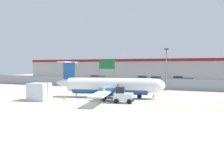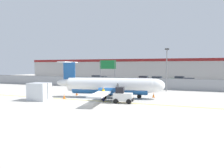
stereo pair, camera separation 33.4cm
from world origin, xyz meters
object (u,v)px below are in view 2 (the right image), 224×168
object	(u,v)px
traffic_cone_near_left	(64,96)
highway_sign	(108,67)
commuter_airplane	(111,86)
parked_car_0	(97,78)
parked_car_2	(118,81)
parked_car_5	(179,79)
parked_car_1	(102,79)
traffic_cone_far_left	(133,97)
baggage_tug	(123,96)
parked_car_6	(190,81)
traffic_cone_far_right	(154,95)
cargo_container	(39,92)
parked_car_7	(222,84)
traffic_cone_near_right	(77,93)
parked_car_3	(144,79)
ground_crew_worker	(103,94)
parked_car_4	(157,80)
apron_light_pole	(167,66)

from	to	relation	value
traffic_cone_near_left	highway_sign	distance (m)	18.63
commuter_airplane	parked_car_0	distance (m)	32.33
parked_car_2	parked_car_5	size ratio (longest dim) A/B	0.97
parked_car_1	parked_car_2	bearing A→B (deg)	151.20
traffic_cone_near_left	traffic_cone_far_left	xyz separation A→B (m)	(8.61, 2.63, 0.00)
commuter_airplane	baggage_tug	size ratio (longest dim) A/B	6.49
parked_car_6	traffic_cone_far_right	bearing A→B (deg)	-98.54
traffic_cone_far_right	parked_car_2	world-z (taller)	parked_car_2
cargo_container	parked_car_7	xyz separation A→B (m)	(23.13, 23.19, -0.21)
traffic_cone_near_right	traffic_cone_far_left	world-z (taller)	same
parked_car_1	parked_car_2	xyz separation A→B (m)	(6.08, -4.38, 0.00)
cargo_container	parked_car_3	size ratio (longest dim) A/B	0.58
parked_car_5	traffic_cone_near_left	bearing A→B (deg)	77.31
traffic_cone_far_right	highway_sign	size ratio (longest dim) A/B	0.12
ground_crew_worker	traffic_cone_near_right	world-z (taller)	ground_crew_worker
parked_car_0	traffic_cone_near_right	bearing A→B (deg)	-78.00
commuter_airplane	parked_car_4	world-z (taller)	commuter_airplane
traffic_cone_near_right	highway_sign	bearing A→B (deg)	93.59
ground_crew_worker	highway_sign	size ratio (longest dim) A/B	0.31
commuter_airplane	traffic_cone_near_left	bearing A→B (deg)	-160.09
ground_crew_worker	traffic_cone_far_right	bearing A→B (deg)	41.94
commuter_airplane	cargo_container	bearing A→B (deg)	-155.45
ground_crew_worker	parked_car_2	distance (m)	23.86
traffic_cone_near_right	parked_car_6	xyz separation A→B (m)	(15.22, 23.05, 0.58)
commuter_airplane	parked_car_7	bearing A→B (deg)	39.86
commuter_airplane	baggage_tug	xyz separation A→B (m)	(2.73, -3.45, -0.75)
traffic_cone_far_right	parked_car_0	xyz separation A→B (m)	(-20.73, 25.94, 0.58)
cargo_container	parked_car_2	world-z (taller)	cargo_container
parked_car_1	parked_car_7	size ratio (longest dim) A/B	1.01
cargo_container	parked_car_2	size ratio (longest dim) A/B	0.59
parked_car_1	traffic_cone_near_left	bearing A→B (deg)	110.57
traffic_cone_near_left	traffic_cone_far_right	world-z (taller)	same
parked_car_0	parked_car_6	bearing A→B (deg)	-18.07
traffic_cone_near_left	highway_sign	xyz separation A→B (m)	(-1.14, 18.20, 3.83)
parked_car_5	traffic_cone_near_right	bearing A→B (deg)	74.72
parked_car_4	parked_car_5	bearing A→B (deg)	39.15
cargo_container	parked_car_7	world-z (taller)	cargo_container
parked_car_1	parked_car_5	world-z (taller)	same
baggage_tug	ground_crew_worker	world-z (taller)	baggage_tug
commuter_airplane	traffic_cone_far_right	bearing A→B (deg)	15.36
cargo_container	traffic_cone_near_left	world-z (taller)	cargo_container
traffic_cone_near_left	parked_car_0	size ratio (longest dim) A/B	0.15
parked_car_3	parked_car_7	size ratio (longest dim) A/B	0.99
traffic_cone_far_left	highway_sign	distance (m)	18.77
baggage_tug	parked_car_2	xyz separation A→B (m)	(-8.78, 23.46, 0.04)
baggage_tug	apron_light_pole	xyz separation A→B (m)	(3.31, 13.86, 3.45)
traffic_cone_far_right	parked_car_6	size ratio (longest dim) A/B	0.15
cargo_container	highway_sign	world-z (taller)	highway_sign
commuter_airplane	cargo_container	world-z (taller)	commuter_airplane
parked_car_3	highway_sign	size ratio (longest dim) A/B	0.79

